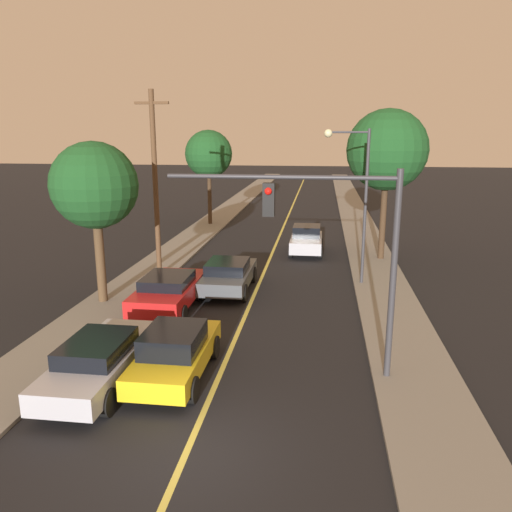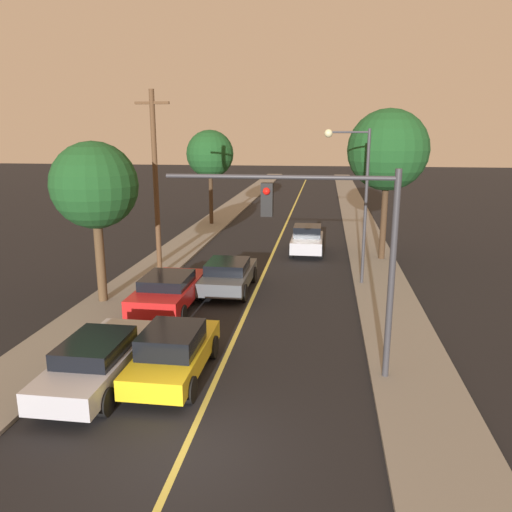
{
  "view_description": "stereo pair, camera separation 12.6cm",
  "coord_description": "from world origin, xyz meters",
  "px_view_note": "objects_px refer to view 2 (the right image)",
  "views": [
    {
      "loc": [
        2.77,
        -9.31,
        6.82
      ],
      "look_at": [
        0.0,
        11.69,
        1.6
      ],
      "focal_mm": 35.0,
      "sensor_mm": 36.0,
      "label": 1
    },
    {
      "loc": [
        2.9,
        -9.29,
        6.82
      ],
      "look_at": [
        0.0,
        11.69,
        1.6
      ],
      "focal_mm": 35.0,
      "sensor_mm": 36.0,
      "label": 2
    }
  ],
  "objects_px": {
    "streetlamp_right": "(356,185)",
    "utility_pole_left": "(156,182)",
    "tree_left_far": "(210,154)",
    "tree_right_near": "(388,150)",
    "tree_left_near": "(95,186)",
    "car_outer_lane_second": "(169,290)",
    "car_near_lane_second": "(228,274)",
    "car_near_lane_front": "(174,352)",
    "car_far_oncoming": "(307,240)",
    "car_outer_lane_front": "(99,359)",
    "traffic_signal_mast": "(334,234)"
  },
  "relations": [
    {
      "from": "streetlamp_right",
      "to": "tree_left_near",
      "type": "xyz_separation_m",
      "value": [
        -10.27,
        -4.0,
        0.23
      ]
    },
    {
      "from": "car_near_lane_second",
      "to": "traffic_signal_mast",
      "type": "xyz_separation_m",
      "value": [
        4.41,
        -7.5,
        3.42
      ]
    },
    {
      "from": "tree_left_near",
      "to": "car_far_oncoming",
      "type": "bearing_deg",
      "value": 51.26
    },
    {
      "from": "car_far_oncoming",
      "to": "car_outer_lane_front",
      "type": "bearing_deg",
      "value": 72.8
    },
    {
      "from": "car_near_lane_front",
      "to": "car_far_oncoming",
      "type": "distance_m",
      "value": 16.11
    },
    {
      "from": "car_near_lane_second",
      "to": "streetlamp_right",
      "type": "relative_size",
      "value": 0.66
    },
    {
      "from": "car_outer_lane_second",
      "to": "traffic_signal_mast",
      "type": "bearing_deg",
      "value": -38.13
    },
    {
      "from": "car_outer_lane_front",
      "to": "tree_left_far",
      "type": "relative_size",
      "value": 0.7
    },
    {
      "from": "car_outer_lane_front",
      "to": "streetlamp_right",
      "type": "distance_m",
      "value": 13.42
    },
    {
      "from": "utility_pole_left",
      "to": "tree_left_near",
      "type": "relative_size",
      "value": 1.34
    },
    {
      "from": "car_outer_lane_second",
      "to": "tree_right_near",
      "type": "relative_size",
      "value": 0.6
    },
    {
      "from": "car_outer_lane_front",
      "to": "car_outer_lane_second",
      "type": "xyz_separation_m",
      "value": [
        -0.0,
        6.34,
        -0.01
      ]
    },
    {
      "from": "car_outer_lane_second",
      "to": "utility_pole_left",
      "type": "xyz_separation_m",
      "value": [
        -1.82,
        4.29,
        3.85
      ]
    },
    {
      "from": "car_near_lane_front",
      "to": "tree_left_far",
      "type": "height_order",
      "value": "tree_left_far"
    },
    {
      "from": "car_far_oncoming",
      "to": "streetlamp_right",
      "type": "relative_size",
      "value": 0.56
    },
    {
      "from": "tree_right_near",
      "to": "streetlamp_right",
      "type": "bearing_deg",
      "value": -111.03
    },
    {
      "from": "streetlamp_right",
      "to": "tree_right_near",
      "type": "xyz_separation_m",
      "value": [
        1.87,
        4.85,
        1.37
      ]
    },
    {
      "from": "car_far_oncoming",
      "to": "tree_right_near",
      "type": "relative_size",
      "value": 0.48
    },
    {
      "from": "tree_left_far",
      "to": "traffic_signal_mast",
      "type": "bearing_deg",
      "value": -69.42
    },
    {
      "from": "car_outer_lane_second",
      "to": "car_near_lane_second",
      "type": "bearing_deg",
      "value": 52.81
    },
    {
      "from": "streetlamp_right",
      "to": "tree_left_near",
      "type": "distance_m",
      "value": 11.02
    },
    {
      "from": "traffic_signal_mast",
      "to": "tree_right_near",
      "type": "relative_size",
      "value": 0.79
    },
    {
      "from": "streetlamp_right",
      "to": "utility_pole_left",
      "type": "distance_m",
      "value": 9.2
    },
    {
      "from": "car_near_lane_front",
      "to": "tree_left_far",
      "type": "distance_m",
      "value": 24.97
    },
    {
      "from": "traffic_signal_mast",
      "to": "tree_left_near",
      "type": "distance_m",
      "value": 10.58
    },
    {
      "from": "car_near_lane_second",
      "to": "tree_left_far",
      "type": "distance_m",
      "value": 17.2
    },
    {
      "from": "tree_left_far",
      "to": "streetlamp_right",
      "type": "bearing_deg",
      "value": -55.44
    },
    {
      "from": "car_near_lane_second",
      "to": "car_near_lane_front",
      "type": "bearing_deg",
      "value": -90.0
    },
    {
      "from": "tree_left_near",
      "to": "tree_left_far",
      "type": "distance_m",
      "value": 18.34
    },
    {
      "from": "car_outer_lane_front",
      "to": "car_far_oncoming",
      "type": "bearing_deg",
      "value": 72.8
    },
    {
      "from": "traffic_signal_mast",
      "to": "tree_right_near",
      "type": "distance_m",
      "value": 14.43
    },
    {
      "from": "traffic_signal_mast",
      "to": "tree_right_near",
      "type": "bearing_deg",
      "value": 78.25
    },
    {
      "from": "car_far_oncoming",
      "to": "tree_right_near",
      "type": "xyz_separation_m",
      "value": [
        4.14,
        -1.1,
        5.15
      ]
    },
    {
      "from": "tree_left_near",
      "to": "tree_right_near",
      "type": "height_order",
      "value": "tree_right_near"
    },
    {
      "from": "car_near_lane_second",
      "to": "car_far_oncoming",
      "type": "xyz_separation_m",
      "value": [
        3.19,
        7.62,
        0.05
      ]
    },
    {
      "from": "car_near_lane_second",
      "to": "tree_left_far",
      "type": "bearing_deg",
      "value": 105.42
    },
    {
      "from": "car_near_lane_front",
      "to": "car_near_lane_second",
      "type": "height_order",
      "value": "car_near_lane_front"
    },
    {
      "from": "car_far_oncoming",
      "to": "utility_pole_left",
      "type": "relative_size",
      "value": 0.44
    },
    {
      "from": "traffic_signal_mast",
      "to": "tree_right_near",
      "type": "xyz_separation_m",
      "value": [
        2.92,
        14.02,
        1.78
      ]
    },
    {
      "from": "car_outer_lane_front",
      "to": "car_far_oncoming",
      "type": "xyz_separation_m",
      "value": [
        5.11,
        16.49,
        0.05
      ]
    },
    {
      "from": "car_near_lane_second",
      "to": "tree_left_near",
      "type": "xyz_separation_m",
      "value": [
        -4.81,
        -2.34,
        4.06
      ]
    },
    {
      "from": "streetlamp_right",
      "to": "car_outer_lane_front",
      "type": "bearing_deg",
      "value": -125.01
    },
    {
      "from": "car_near_lane_second",
      "to": "car_outer_lane_front",
      "type": "xyz_separation_m",
      "value": [
        -1.92,
        -8.87,
        0.0
      ]
    },
    {
      "from": "traffic_signal_mast",
      "to": "streetlamp_right",
      "type": "relative_size",
      "value": 0.91
    },
    {
      "from": "utility_pole_left",
      "to": "car_outer_lane_second",
      "type": "bearing_deg",
      "value": -66.98
    },
    {
      "from": "traffic_signal_mast",
      "to": "streetlamp_right",
      "type": "height_order",
      "value": "streetlamp_right"
    },
    {
      "from": "car_far_oncoming",
      "to": "car_near_lane_second",
      "type": "bearing_deg",
      "value": 67.32
    },
    {
      "from": "car_far_oncoming",
      "to": "tree_right_near",
      "type": "bearing_deg",
      "value": 165.06
    },
    {
      "from": "car_outer_lane_second",
      "to": "tree_left_far",
      "type": "bearing_deg",
      "value": 97.65
    },
    {
      "from": "tree_right_near",
      "to": "car_near_lane_front",
      "type": "bearing_deg",
      "value": -116.5
    }
  ]
}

